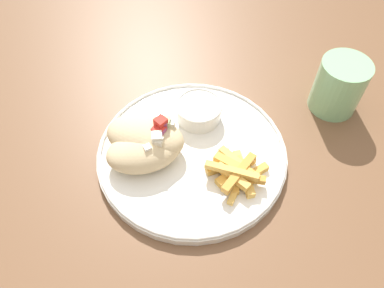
# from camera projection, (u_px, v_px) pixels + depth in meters

# --- Properties ---
(ground_plane) EXTENTS (10.00, 10.00, 0.00)m
(ground_plane) POSITION_uv_depth(u_px,v_px,m) (196.00, 275.00, 1.22)
(ground_plane) COLOR #4C4238
(table) EXTENTS (1.57, 1.57, 0.73)m
(table) POSITION_uv_depth(u_px,v_px,m) (200.00, 161.00, 0.68)
(table) COLOR brown
(table) RESTS_ON ground_plane
(plate) EXTENTS (0.31, 0.31, 0.02)m
(plate) POSITION_uv_depth(u_px,v_px,m) (192.00, 153.00, 0.61)
(plate) COLOR white
(plate) RESTS_ON table
(pita_sandwich_near) EXTENTS (0.13, 0.10, 0.06)m
(pita_sandwich_near) POSITION_uv_depth(u_px,v_px,m) (144.00, 151.00, 0.58)
(pita_sandwich_near) COLOR beige
(pita_sandwich_near) RESTS_ON plate
(pita_sandwich_far) EXTENTS (0.15, 0.12, 0.07)m
(pita_sandwich_far) POSITION_uv_depth(u_px,v_px,m) (146.00, 137.00, 0.59)
(pita_sandwich_far) COLOR beige
(pita_sandwich_far) RESTS_ON plate
(fries_pile) EXTENTS (0.10, 0.10, 0.03)m
(fries_pile) POSITION_uv_depth(u_px,v_px,m) (237.00, 172.00, 0.57)
(fries_pile) COLOR gold
(fries_pile) RESTS_ON plate
(sauce_ramekin) EXTENTS (0.08, 0.08, 0.03)m
(sauce_ramekin) POSITION_uv_depth(u_px,v_px,m) (200.00, 110.00, 0.63)
(sauce_ramekin) COLOR white
(sauce_ramekin) RESTS_ON plate
(water_glass) EXTENTS (0.08, 0.08, 0.10)m
(water_glass) POSITION_uv_depth(u_px,v_px,m) (338.00, 88.00, 0.65)
(water_glass) COLOR #8CCC93
(water_glass) RESTS_ON table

